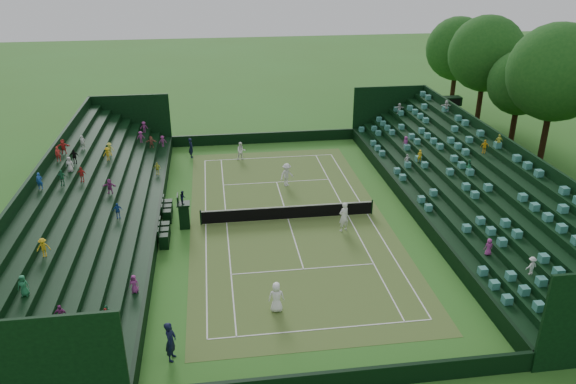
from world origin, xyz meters
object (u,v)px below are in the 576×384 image
Objects in this scene: player_far_west at (241,151)px; player_far_east at (287,175)px; tennis_net at (288,212)px; player_near_west at (276,297)px; player_near_east at (344,217)px; umpire_chair at (184,212)px.

player_far_east is (3.08, -6.10, 0.12)m from player_far_west.
player_near_west is at bearing -101.17° from tennis_net.
player_near_east reaches higher than player_far_west.
umpire_chair reaches higher than player_far_east.
player_near_west is 0.82× the size of player_near_east.
umpire_chair is at bearing -172.57° from player_far_east.
player_near_east is at bearing -118.27° from player_near_west.
player_far_west is at bearing 101.48° from tennis_net.
player_near_east reaches higher than tennis_net.
umpire_chair is 1.45× the size of player_far_east.
player_far_west is at bearing 86.08° from player_far_east.
umpire_chair is at bearing -117.86° from player_far_west.
tennis_net is 4.49× the size of umpire_chair.
tennis_net is 5.84× the size of player_near_east.
player_far_west is 6.83m from player_far_east.
player_far_west is (-5.69, 13.87, -0.22)m from player_near_east.
player_near_east is 1.11× the size of player_far_east.
tennis_net is 7.11× the size of player_near_west.
player_near_west is 9.58m from player_near_east.
player_far_east reaches higher than player_far_west.
player_far_east is at bearing -95.47° from player_near_east.
umpire_chair is 9.58m from player_far_east.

